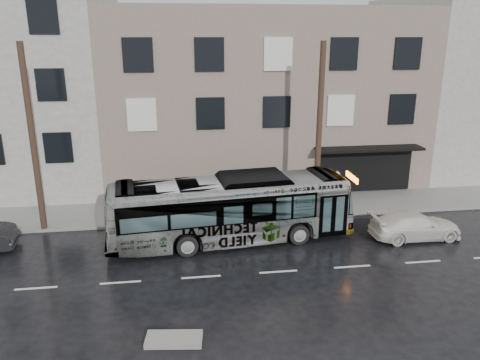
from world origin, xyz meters
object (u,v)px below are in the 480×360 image
object	(u,v)px
sign_post	(336,192)
bus	(230,209)
utility_pole_front	(319,132)
utility_pole_rear	(33,140)
white_sedan	(415,226)

from	to	relation	value
sign_post	bus	size ratio (longest dim) A/B	0.21
utility_pole_front	utility_pole_rear	bearing A→B (deg)	180.00
utility_pole_rear	bus	size ratio (longest dim) A/B	0.79
utility_pole_front	utility_pole_rear	size ratio (longest dim) A/B	1.00
utility_pole_front	utility_pole_rear	distance (m)	14.00
bus	sign_post	bearing A→B (deg)	-73.65
utility_pole_front	bus	world-z (taller)	utility_pole_front
utility_pole_rear	bus	xyz separation A→B (m)	(9.10, -2.44, -3.05)
utility_pole_front	sign_post	bearing A→B (deg)	0.00
white_sedan	sign_post	bearing A→B (deg)	39.58
white_sedan	utility_pole_rear	bearing A→B (deg)	78.66
sign_post	utility_pole_rear	bearing A→B (deg)	180.00
bus	utility_pole_rear	bearing A→B (deg)	69.26
bus	white_sedan	xyz separation A→B (m)	(8.85, -0.92, -0.96)
utility_pole_rear	white_sedan	distance (m)	18.70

